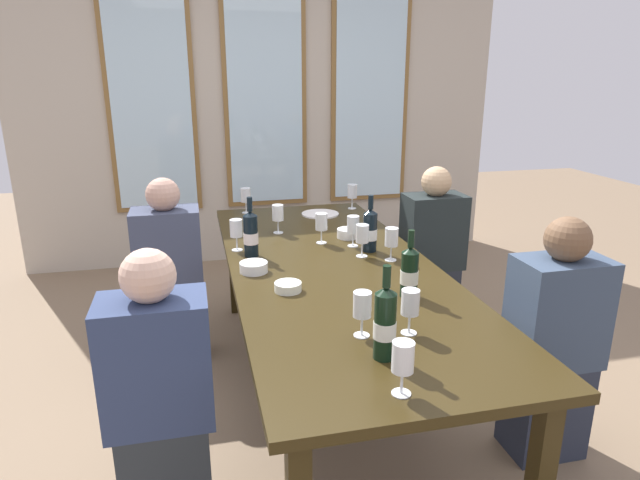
# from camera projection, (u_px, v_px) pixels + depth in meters

# --- Properties ---
(ground_plane) EXTENTS (12.00, 12.00, 0.00)m
(ground_plane) POSITION_uv_depth(u_px,v_px,m) (332.00, 394.00, 2.96)
(ground_plane) COLOR #7D664E
(back_wall_with_windows) EXTENTS (4.22, 0.10, 2.90)m
(back_wall_with_windows) POSITION_uv_depth(u_px,v_px,m) (265.00, 98.00, 4.75)
(back_wall_with_windows) COLOR #B9AD9A
(back_wall_with_windows) RESTS_ON ground
(dining_table) EXTENTS (1.02, 2.58, 0.74)m
(dining_table) POSITION_uv_depth(u_px,v_px,m) (333.00, 277.00, 2.76)
(dining_table) COLOR #30250F
(dining_table) RESTS_ON ground
(white_plate_0) EXTENTS (0.25, 0.25, 0.01)m
(white_plate_0) POSITION_uv_depth(u_px,v_px,m) (320.00, 214.00, 3.71)
(white_plate_0) COLOR white
(white_plate_0) RESTS_ON dining_table
(wine_bottle_0) EXTENTS (0.08, 0.08, 0.32)m
(wine_bottle_0) POSITION_uv_depth(u_px,v_px,m) (251.00, 234.00, 2.85)
(wine_bottle_0) COLOR black
(wine_bottle_0) RESTS_ON dining_table
(wine_bottle_1) EXTENTS (0.08, 0.08, 0.30)m
(wine_bottle_1) POSITION_uv_depth(u_px,v_px,m) (409.00, 272.00, 2.34)
(wine_bottle_1) COLOR black
(wine_bottle_1) RESTS_ON dining_table
(wine_bottle_2) EXTENTS (0.08, 0.08, 0.31)m
(wine_bottle_2) POSITION_uv_depth(u_px,v_px,m) (370.00, 230.00, 2.93)
(wine_bottle_2) COLOR black
(wine_bottle_2) RESTS_ON dining_table
(wine_bottle_3) EXTENTS (0.08, 0.08, 0.33)m
(wine_bottle_3) POSITION_uv_depth(u_px,v_px,m) (385.00, 323.00, 1.82)
(wine_bottle_3) COLOR black
(wine_bottle_3) RESTS_ON dining_table
(tasting_bowl_0) EXTENTS (0.14, 0.14, 0.05)m
(tasting_bowl_0) POSITION_uv_depth(u_px,v_px,m) (254.00, 267.00, 2.65)
(tasting_bowl_0) COLOR white
(tasting_bowl_0) RESTS_ON dining_table
(tasting_bowl_1) EXTENTS (0.12, 0.12, 0.05)m
(tasting_bowl_1) POSITION_uv_depth(u_px,v_px,m) (348.00, 233.00, 3.19)
(tasting_bowl_1) COLOR white
(tasting_bowl_1) RESTS_ON dining_table
(tasting_bowl_2) EXTENTS (0.12, 0.12, 0.04)m
(tasting_bowl_2) POSITION_uv_depth(u_px,v_px,m) (288.00, 287.00, 2.42)
(tasting_bowl_2) COLOR white
(tasting_bowl_2) RESTS_ON dining_table
(wine_glass_0) EXTENTS (0.07, 0.07, 0.17)m
(wine_glass_0) POSITION_uv_depth(u_px,v_px,m) (352.00, 192.00, 3.84)
(wine_glass_0) COLOR white
(wine_glass_0) RESTS_ON dining_table
(wine_glass_1) EXTENTS (0.07, 0.07, 0.17)m
(wine_glass_1) POSITION_uv_depth(u_px,v_px,m) (278.00, 213.00, 3.26)
(wine_glass_1) COLOR white
(wine_glass_1) RESTS_ON dining_table
(wine_glass_2) EXTENTS (0.07, 0.07, 0.17)m
(wine_glass_2) POSITION_uv_depth(u_px,v_px,m) (362.00, 235.00, 2.84)
(wine_glass_2) COLOR white
(wine_glass_2) RESTS_ON dining_table
(wine_glass_3) EXTENTS (0.07, 0.07, 0.17)m
(wine_glass_3) POSITION_uv_depth(u_px,v_px,m) (321.00, 223.00, 3.07)
(wine_glass_3) COLOR white
(wine_glass_3) RESTS_ON dining_table
(wine_glass_4) EXTENTS (0.07, 0.07, 0.17)m
(wine_glass_4) POSITION_uv_depth(u_px,v_px,m) (246.00, 196.00, 3.72)
(wine_glass_4) COLOR white
(wine_glass_4) RESTS_ON dining_table
(wine_glass_5) EXTENTS (0.07, 0.07, 0.17)m
(wine_glass_5) POSITION_uv_depth(u_px,v_px,m) (410.00, 303.00, 2.00)
(wine_glass_5) COLOR white
(wine_glass_5) RESTS_ON dining_table
(wine_glass_6) EXTENTS (0.07, 0.07, 0.17)m
(wine_glass_6) POSITION_uv_depth(u_px,v_px,m) (236.00, 230.00, 2.94)
(wine_glass_6) COLOR white
(wine_glass_6) RESTS_ON dining_table
(wine_glass_7) EXTENTS (0.07, 0.07, 0.17)m
(wine_glass_7) POSITION_uv_depth(u_px,v_px,m) (391.00, 238.00, 2.78)
(wine_glass_7) COLOR white
(wine_glass_7) RESTS_ON dining_table
(wine_glass_8) EXTENTS (0.07, 0.07, 0.17)m
(wine_glass_8) POSITION_uv_depth(u_px,v_px,m) (403.00, 358.00, 1.61)
(wine_glass_8) COLOR white
(wine_glass_8) RESTS_ON dining_table
(wine_glass_9) EXTENTS (0.07, 0.07, 0.17)m
(wine_glass_9) POSITION_uv_depth(u_px,v_px,m) (353.00, 225.00, 3.01)
(wine_glass_9) COLOR white
(wine_glass_9) RESTS_ON dining_table
(wine_glass_10) EXTENTS (0.07, 0.07, 0.17)m
(wine_glass_10) POSITION_uv_depth(u_px,v_px,m) (362.00, 306.00, 1.98)
(wine_glass_10) COLOR white
(wine_glass_10) RESTS_ON dining_table
(seated_person_0) EXTENTS (0.38, 0.24, 1.11)m
(seated_person_0) POSITION_uv_depth(u_px,v_px,m) (160.00, 402.00, 1.98)
(seated_person_0) COLOR #2C3238
(seated_person_0) RESTS_ON ground
(seated_person_1) EXTENTS (0.38, 0.24, 1.11)m
(seated_person_1) POSITION_uv_depth(u_px,v_px,m) (553.00, 346.00, 2.38)
(seated_person_1) COLOR #282E3E
(seated_person_1) RESTS_ON ground
(seated_person_2) EXTENTS (0.38, 0.24, 1.11)m
(seated_person_2) POSITION_uv_depth(u_px,v_px,m) (170.00, 276.00, 3.19)
(seated_person_2) COLOR #362938
(seated_person_2) RESTS_ON ground
(seated_person_3) EXTENTS (0.38, 0.24, 1.11)m
(seated_person_3) POSITION_uv_depth(u_px,v_px,m) (432.00, 256.00, 3.55)
(seated_person_3) COLOR #242831
(seated_person_3) RESTS_ON ground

